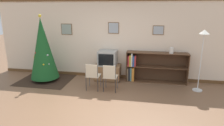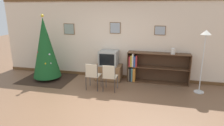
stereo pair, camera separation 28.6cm
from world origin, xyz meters
The scene contains 11 objects.
ground_plane centered at (0.00, 0.00, 0.00)m, with size 24.00×24.00×0.00m, color brown.
wall_back centered at (0.00, 2.39, 1.35)m, with size 8.30×0.11×2.70m.
area_rug centered at (-2.17, 1.63, 0.00)m, with size 1.73×1.44×0.01m.
christmas_tree centered at (-2.17, 1.63, 1.10)m, with size 0.92×0.92×2.19m.
tv_console centered at (-0.08, 2.04, 0.27)m, with size 0.86×0.56×0.53m.
television centered at (-0.08, 2.04, 0.77)m, with size 0.60×0.55×0.49m.
folding_chair_left centered at (-0.34, 1.10, 0.47)m, with size 0.40×0.40×0.82m.
folding_chair_right centered at (0.18, 1.10, 0.47)m, with size 0.40×0.40×0.82m.
bookshelf centered at (1.24, 2.17, 0.49)m, with size 1.97×0.36×1.00m.
vase centered at (1.96, 2.10, 1.10)m, with size 0.13×0.13×0.19m.
standing_lamp centered at (2.74, 1.63, 1.39)m, with size 0.28×0.28×1.81m.
Camera 2 is at (1.51, -4.22, 2.40)m, focal length 32.00 mm.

